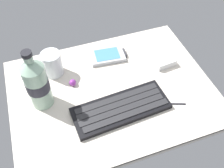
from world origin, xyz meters
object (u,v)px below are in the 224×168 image
(trackball_mouse, at_px, (73,83))
(charger_block, at_px, (164,61))
(juice_cup, at_px, (53,64))
(water_bottle, at_px, (37,83))
(handheld_device, at_px, (108,56))
(keyboard, at_px, (122,108))
(stylus_pen, at_px, (170,103))

(trackball_mouse, bearing_deg, charger_block, -1.69)
(juice_cup, xyz_separation_m, water_bottle, (-0.06, -0.11, 0.05))
(juice_cup, xyz_separation_m, trackball_mouse, (0.05, -0.07, -0.03))
(trackball_mouse, bearing_deg, juice_cup, 122.39)
(handheld_device, bearing_deg, water_bottle, -154.33)
(keyboard, bearing_deg, juice_cup, 127.12)
(keyboard, xyz_separation_m, handheld_device, (0.03, 0.23, -0.00))
(water_bottle, bearing_deg, handheld_device, 25.67)
(juice_cup, relative_size, water_bottle, 0.41)
(water_bottle, distance_m, charger_block, 0.43)
(charger_block, bearing_deg, handheld_device, 151.88)
(stylus_pen, bearing_deg, juice_cup, 162.12)
(handheld_device, xyz_separation_m, charger_block, (0.17, -0.09, 0.00))
(trackball_mouse, bearing_deg, handheld_device, 29.70)
(handheld_device, relative_size, juice_cup, 1.56)
(juice_cup, height_order, charger_block, juice_cup)
(keyboard, xyz_separation_m, juice_cup, (-0.16, 0.22, 0.03))
(water_bottle, bearing_deg, stylus_pen, -20.48)
(keyboard, xyz_separation_m, trackball_mouse, (-0.12, 0.14, 0.00))
(handheld_device, bearing_deg, charger_block, -28.12)
(keyboard, bearing_deg, charger_block, 32.92)
(handheld_device, relative_size, trackball_mouse, 6.04)
(water_bottle, relative_size, stylus_pen, 2.19)
(trackball_mouse, bearing_deg, stylus_pen, -33.29)
(juice_cup, bearing_deg, charger_block, -12.64)
(handheld_device, bearing_deg, juice_cup, -176.82)
(stylus_pen, bearing_deg, trackball_mouse, 167.30)
(juice_cup, distance_m, charger_block, 0.38)
(handheld_device, bearing_deg, stylus_pen, -65.72)
(juice_cup, height_order, water_bottle, water_bottle)
(keyboard, distance_m, trackball_mouse, 0.18)
(water_bottle, relative_size, charger_block, 2.97)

